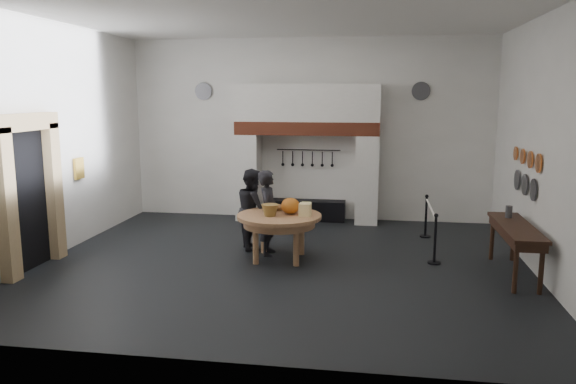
% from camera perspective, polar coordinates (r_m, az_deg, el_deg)
% --- Properties ---
extents(floor, '(9.00, 8.00, 0.02)m').
position_cam_1_polar(floor, '(10.61, -0.52, -7.24)').
color(floor, black).
rests_on(floor, ground).
extents(ceiling, '(9.00, 8.00, 0.02)m').
position_cam_1_polar(ceiling, '(10.23, -0.57, 17.62)').
color(ceiling, silver).
rests_on(ceiling, wall_back).
extents(wall_back, '(9.00, 0.02, 4.50)m').
position_cam_1_polar(wall_back, '(14.12, 2.14, 6.35)').
color(wall_back, white).
rests_on(wall_back, floor).
extents(wall_front, '(9.00, 0.02, 4.50)m').
position_cam_1_polar(wall_front, '(6.29, -6.55, 1.79)').
color(wall_front, white).
rests_on(wall_front, floor).
extents(wall_left, '(0.02, 8.00, 4.50)m').
position_cam_1_polar(wall_left, '(11.78, -22.77, 4.87)').
color(wall_left, white).
rests_on(wall_left, floor).
extents(wall_right, '(0.02, 8.00, 4.50)m').
position_cam_1_polar(wall_right, '(10.43, 24.72, 4.17)').
color(wall_right, white).
rests_on(wall_right, floor).
extents(chimney_pier_left, '(0.55, 0.70, 2.15)m').
position_cam_1_polar(chimney_pier_left, '(14.15, -4.00, 1.55)').
color(chimney_pier_left, silver).
rests_on(chimney_pier_left, floor).
extents(chimney_pier_right, '(0.55, 0.70, 2.15)m').
position_cam_1_polar(chimney_pier_right, '(13.80, 8.03, 1.26)').
color(chimney_pier_right, silver).
rests_on(chimney_pier_right, floor).
extents(hearth_brick_band, '(3.50, 0.72, 0.32)m').
position_cam_1_polar(hearth_brick_band, '(13.77, 1.97, 6.51)').
color(hearth_brick_band, '#9E442B').
rests_on(hearth_brick_band, chimney_pier_left).
extents(chimney_hood, '(3.50, 0.70, 0.90)m').
position_cam_1_polar(chimney_hood, '(13.75, 1.98, 9.04)').
color(chimney_hood, silver).
rests_on(chimney_hood, hearth_brick_band).
extents(iron_range, '(1.90, 0.45, 0.50)m').
position_cam_1_polar(iron_range, '(14.12, 1.95, -1.85)').
color(iron_range, black).
rests_on(iron_range, floor).
extents(utensil_rail, '(1.60, 0.02, 0.02)m').
position_cam_1_polar(utensil_rail, '(14.08, 2.09, 4.30)').
color(utensil_rail, black).
rests_on(utensil_rail, wall_back).
extents(door_recess, '(0.04, 1.10, 2.50)m').
position_cam_1_polar(door_recess, '(11.05, -24.98, -0.81)').
color(door_recess, black).
rests_on(door_recess, floor).
extents(door_jamb_near, '(0.22, 0.30, 2.60)m').
position_cam_1_polar(door_jamb_near, '(10.43, -26.71, -1.26)').
color(door_jamb_near, tan).
rests_on(door_jamb_near, floor).
extents(door_jamb_far, '(0.22, 0.30, 2.60)m').
position_cam_1_polar(door_jamb_far, '(11.57, -22.72, 0.05)').
color(door_jamb_far, tan).
rests_on(door_jamb_far, floor).
extents(door_lintel, '(0.22, 1.70, 0.30)m').
position_cam_1_polar(door_lintel, '(10.85, -25.13, 6.45)').
color(door_lintel, tan).
rests_on(door_lintel, door_jamb_near).
extents(wall_plaque, '(0.05, 0.34, 0.44)m').
position_cam_1_polar(wall_plaque, '(12.50, -20.46, 2.27)').
color(wall_plaque, gold).
rests_on(wall_plaque, wall_left).
extents(work_table, '(2.04, 2.04, 0.07)m').
position_cam_1_polar(work_table, '(10.66, -0.90, -2.49)').
color(work_table, tan).
rests_on(work_table, floor).
extents(pumpkin, '(0.36, 0.36, 0.31)m').
position_cam_1_polar(pumpkin, '(10.68, 0.25, -1.42)').
color(pumpkin, orange).
rests_on(pumpkin, work_table).
extents(cheese_block_big, '(0.22, 0.22, 0.24)m').
position_cam_1_polar(cheese_block_big, '(10.51, 1.74, -1.81)').
color(cheese_block_big, '#FDE397').
rests_on(cheese_block_big, work_table).
extents(cheese_block_small, '(0.18, 0.18, 0.20)m').
position_cam_1_polar(cheese_block_small, '(10.80, 1.84, -1.59)').
color(cheese_block_small, '#D0D17D').
rests_on(cheese_block_small, work_table).
extents(wicker_basket, '(0.41, 0.41, 0.22)m').
position_cam_1_polar(wicker_basket, '(10.51, -1.84, -1.86)').
color(wicker_basket, olive).
rests_on(wicker_basket, work_table).
extents(bread_loaf, '(0.31, 0.18, 0.13)m').
position_cam_1_polar(bread_loaf, '(10.99, -1.10, -1.57)').
color(bread_loaf, '#A8753B').
rests_on(bread_loaf, work_table).
extents(visitor_near, '(0.44, 0.64, 1.68)m').
position_cam_1_polar(visitor_near, '(10.99, -2.01, -2.12)').
color(visitor_near, black).
rests_on(visitor_near, floor).
extents(visitor_far, '(0.87, 0.97, 1.65)m').
position_cam_1_polar(visitor_far, '(11.45, -3.60, -1.72)').
color(visitor_far, black).
rests_on(visitor_far, floor).
extents(side_table, '(0.55, 2.20, 0.06)m').
position_cam_1_polar(side_table, '(10.47, 22.17, -3.30)').
color(side_table, '#331B12').
rests_on(side_table, floor).
extents(pewter_jug, '(0.12, 0.12, 0.22)m').
position_cam_1_polar(pewter_jug, '(11.01, 21.52, -1.88)').
color(pewter_jug, '#4B4B50').
rests_on(pewter_jug, side_table).
extents(copper_pan_a, '(0.03, 0.34, 0.34)m').
position_cam_1_polar(copper_pan_a, '(10.64, 24.11, 2.68)').
color(copper_pan_a, '#C6662D').
rests_on(copper_pan_a, wall_right).
extents(copper_pan_b, '(0.03, 0.32, 0.32)m').
position_cam_1_polar(copper_pan_b, '(11.17, 23.39, 3.04)').
color(copper_pan_b, '#C6662D').
rests_on(copper_pan_b, wall_right).
extents(copper_pan_c, '(0.03, 0.30, 0.30)m').
position_cam_1_polar(copper_pan_c, '(11.70, 22.73, 3.36)').
color(copper_pan_c, '#C6662D').
rests_on(copper_pan_c, wall_right).
extents(copper_pan_d, '(0.03, 0.28, 0.28)m').
position_cam_1_polar(copper_pan_d, '(12.23, 22.13, 3.65)').
color(copper_pan_d, '#C6662D').
rests_on(copper_pan_d, wall_right).
extents(pewter_plate_left, '(0.03, 0.40, 0.40)m').
position_cam_1_polar(pewter_plate_left, '(10.90, 23.66, 0.21)').
color(pewter_plate_left, '#4C4C51').
rests_on(pewter_plate_left, wall_right).
extents(pewter_plate_mid, '(0.03, 0.40, 0.40)m').
position_cam_1_polar(pewter_plate_mid, '(11.47, 22.91, 0.71)').
color(pewter_plate_mid, '#4C4C51').
rests_on(pewter_plate_mid, wall_right).
extents(pewter_plate_right, '(0.03, 0.40, 0.40)m').
position_cam_1_polar(pewter_plate_right, '(12.05, 22.24, 1.16)').
color(pewter_plate_right, '#4C4C51').
rests_on(pewter_plate_right, wall_right).
extents(pewter_plate_back_left, '(0.44, 0.03, 0.44)m').
position_cam_1_polar(pewter_plate_back_left, '(14.62, -8.58, 10.09)').
color(pewter_plate_back_left, '#4C4C51').
rests_on(pewter_plate_back_left, wall_back).
extents(pewter_plate_back_right, '(0.44, 0.03, 0.44)m').
position_cam_1_polar(pewter_plate_back_right, '(13.99, 13.36, 9.95)').
color(pewter_plate_back_right, '#4C4C51').
rests_on(pewter_plate_back_right, wall_back).
extents(barrier_post_near, '(0.05, 0.05, 0.90)m').
position_cam_1_polar(barrier_post_near, '(10.82, 14.71, -4.76)').
color(barrier_post_near, black).
rests_on(barrier_post_near, floor).
extents(barrier_post_far, '(0.05, 0.05, 0.90)m').
position_cam_1_polar(barrier_post_far, '(12.76, 13.84, -2.50)').
color(barrier_post_far, black).
rests_on(barrier_post_far, floor).
extents(barrier_rope, '(0.04, 2.00, 0.04)m').
position_cam_1_polar(barrier_rope, '(11.70, 14.32, -1.63)').
color(barrier_rope, white).
rests_on(barrier_rope, barrier_post_near).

